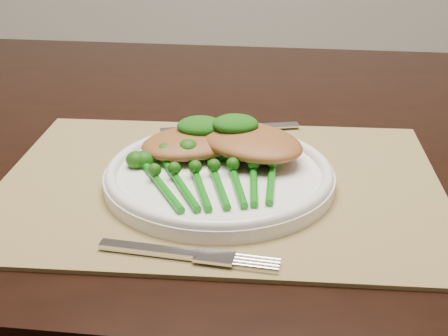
{
  "coord_description": "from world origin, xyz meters",
  "views": [
    {
      "loc": [
        -0.1,
        -0.69,
        1.08
      ],
      "look_at": [
        -0.12,
        -0.07,
        0.78
      ],
      "focal_mm": 50.0,
      "sensor_mm": 36.0,
      "label": 1
    }
  ],
  "objects_px": {
    "placemat": "(220,184)",
    "dinner_plate": "(219,175)",
    "broccolini_bundle": "(217,180)",
    "dining_table": "(228,334)",
    "chicken_fillet_left": "(195,142)"
  },
  "relations": [
    {
      "from": "placemat",
      "to": "dinner_plate",
      "type": "bearing_deg",
      "value": -91.06
    },
    {
      "from": "dinner_plate",
      "to": "broccolini_bundle",
      "type": "bearing_deg",
      "value": -93.12
    },
    {
      "from": "dining_table",
      "to": "dinner_plate",
      "type": "height_order",
      "value": "dinner_plate"
    },
    {
      "from": "dining_table",
      "to": "placemat",
      "type": "height_order",
      "value": "placemat"
    },
    {
      "from": "placemat",
      "to": "dinner_plate",
      "type": "relative_size",
      "value": 1.93
    },
    {
      "from": "dining_table",
      "to": "placemat",
      "type": "bearing_deg",
      "value": -86.27
    },
    {
      "from": "dinner_plate",
      "to": "broccolini_bundle",
      "type": "distance_m",
      "value": 0.03
    },
    {
      "from": "dining_table",
      "to": "placemat",
      "type": "distance_m",
      "value": 0.42
    },
    {
      "from": "dining_table",
      "to": "broccolini_bundle",
      "type": "bearing_deg",
      "value": -86.52
    },
    {
      "from": "dining_table",
      "to": "dinner_plate",
      "type": "relative_size",
      "value": 6.44
    },
    {
      "from": "placemat",
      "to": "chicken_fillet_left",
      "type": "relative_size",
      "value": 3.83
    },
    {
      "from": "broccolini_bundle",
      "to": "chicken_fillet_left",
      "type": "bearing_deg",
      "value": 98.33
    },
    {
      "from": "dining_table",
      "to": "chicken_fillet_left",
      "type": "bearing_deg",
      "value": -99.92
    },
    {
      "from": "placemat",
      "to": "dining_table",
      "type": "bearing_deg",
      "value": 91.41
    },
    {
      "from": "broccolini_bundle",
      "to": "dinner_plate",
      "type": "bearing_deg",
      "value": 75.25
    }
  ]
}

